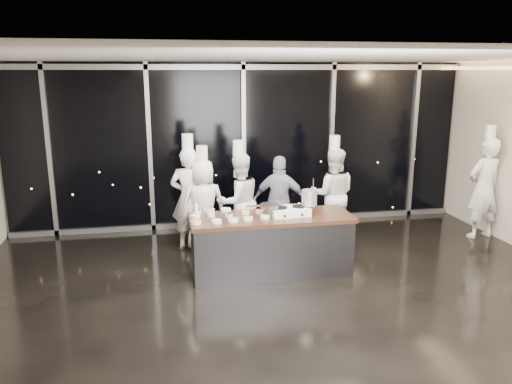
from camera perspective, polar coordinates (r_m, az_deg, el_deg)
ground at (r=7.06m, az=3.34°, el=-11.83°), size 9.00×9.00×0.00m
room_shell at (r=6.46m, az=5.14°, el=6.58°), size 9.02×7.02×3.21m
window_wall at (r=9.83m, az=-1.47°, el=5.30°), size 8.90×0.11×3.20m
demo_counter at (r=7.69m, az=1.73°, el=-5.94°), size 2.46×0.86×0.90m
stove at (r=7.59m, az=3.86°, el=-2.19°), size 0.60×0.40×0.14m
frying_pan at (r=7.49m, az=1.51°, el=-1.58°), size 0.51×0.31×0.05m
stock_pot at (r=7.64m, az=6.11°, el=-0.63°), size 0.25×0.25×0.23m
prep_bowls at (r=7.51m, az=-3.40°, el=-2.67°), size 1.40×0.74×0.05m
squeeze_bottle at (r=7.60m, az=-6.84°, el=-1.96°), size 0.06×0.06×0.21m
chef_far_left at (r=8.65m, az=-7.63°, el=-0.66°), size 0.74×0.58×2.01m
chef_left at (r=8.58m, az=-6.05°, el=-1.42°), size 0.84×0.61×1.82m
chef_center at (r=8.62m, az=-1.98°, el=-1.04°), size 0.98×0.87×1.90m
guest at (r=8.73m, az=2.75°, el=-1.10°), size 1.02×0.69×1.62m
chef_right at (r=9.17m, az=8.75°, el=-0.20°), size 0.96×0.84×1.92m
chef_side at (r=10.06m, az=24.60°, el=0.48°), size 0.74×0.55×2.10m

